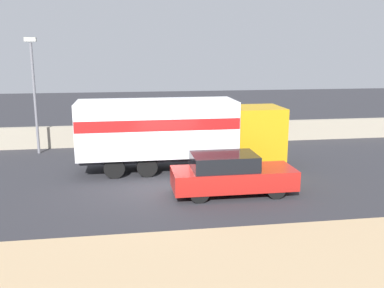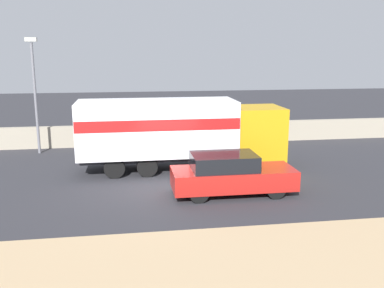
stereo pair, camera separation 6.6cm
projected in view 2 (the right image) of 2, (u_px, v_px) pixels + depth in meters
name	position (u px, v px, depth m)	size (l,w,h in m)	color
ground_plane	(172.00, 188.00, 16.72)	(80.00, 80.00, 0.00)	#2D2D33
dirt_shoulder_foreground	(206.00, 287.00, 9.67)	(60.00, 6.31, 0.04)	tan
stone_wall_backdrop	(157.00, 134.00, 24.30)	(60.00, 0.35, 1.18)	#A39984
street_lamp	(35.00, 86.00, 21.62)	(0.56, 0.28, 5.88)	slate
box_truck	(177.00, 129.00, 18.90)	(9.08, 2.45, 3.13)	gold
car_hatchback	(231.00, 174.00, 15.81)	(4.54, 1.71, 1.55)	#B21E19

